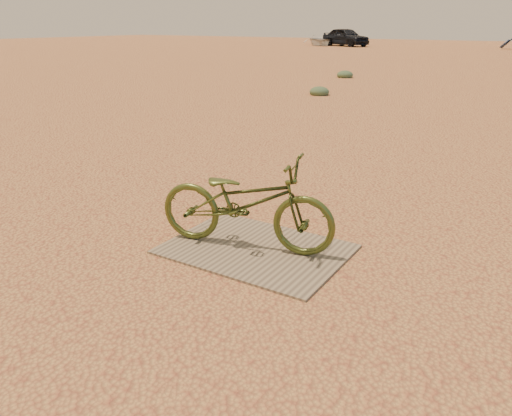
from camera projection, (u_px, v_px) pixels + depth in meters
The scene contains 7 objects.
ground at pixel (271, 239), 4.97m from camera, with size 120.00×120.00×0.00m, color tan.
plywood_board at pixel (256, 249), 4.73m from camera, with size 1.65×1.20×0.02m, color #877558.
bicycle at pixel (246, 202), 4.61m from camera, with size 0.59×1.69×0.89m, color #414D1D.
car at pixel (346, 37), 43.80m from camera, with size 1.83×4.54×1.55m, color black.
boat_near_left at pixel (321, 40), 45.51m from camera, with size 3.29×4.61×0.95m, color beige.
kale_a at pixel (319, 95), 14.75m from camera, with size 0.58×0.58×0.32m, color #48603E.
kale_c at pixel (345, 78), 19.34m from camera, with size 0.62×0.62×0.34m, color #48603E.
Camera 1 is at (2.27, -3.93, 2.03)m, focal length 35.00 mm.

